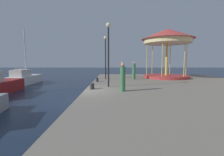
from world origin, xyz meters
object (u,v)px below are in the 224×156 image
(carousel, at_px, (167,41))
(person_by_the_water, at_px, (122,78))
(lamp_post_near_edge, at_px, (108,44))
(bollard_center, at_px, (96,80))
(lamp_post_mid_promenade, at_px, (105,50))
(person_near_carousel, at_px, (133,71))
(person_far_corner, at_px, (121,70))
(bollard_south, at_px, (91,86))
(bollard_north, at_px, (92,86))
(sailboat_white, at_px, (24,78))

(carousel, relative_size, person_by_the_water, 3.23)
(lamp_post_near_edge, xyz_separation_m, bollard_center, (-1.15, 2.96, -3.00))
(lamp_post_near_edge, relative_size, lamp_post_mid_promenade, 1.03)
(lamp_post_near_edge, distance_m, person_near_carousel, 6.19)
(lamp_post_near_edge, distance_m, person_by_the_water, 3.08)
(person_near_carousel, xyz_separation_m, person_far_corner, (-1.19, 1.76, 0.00))
(person_near_carousel, bearing_deg, carousel, 21.61)
(lamp_post_near_edge, xyz_separation_m, person_far_corner, (1.44, 6.86, -2.30))
(person_near_carousel, bearing_deg, bollard_south, -121.46)
(bollard_center, height_order, bollard_north, same)
(carousel, relative_size, lamp_post_near_edge, 1.26)
(lamp_post_mid_promenade, xyz_separation_m, person_by_the_water, (1.39, -6.97, -2.26))
(lamp_post_mid_promenade, bearing_deg, bollard_center, -107.63)
(sailboat_white, relative_size, lamp_post_mid_promenade, 1.43)
(sailboat_white, bearing_deg, person_far_corner, -0.63)
(bollard_south, bearing_deg, carousel, 44.78)
(bollard_north, xyz_separation_m, person_by_the_water, (2.07, -0.97, 0.67))
(carousel, relative_size, bollard_south, 14.91)
(bollard_north, height_order, person_far_corner, person_far_corner)
(person_near_carousel, height_order, person_far_corner, person_far_corner)
(lamp_post_mid_promenade, relative_size, person_by_the_water, 2.51)
(person_near_carousel, bearing_deg, bollard_north, -122.45)
(carousel, height_order, person_far_corner, carousel)
(carousel, distance_m, bollard_center, 9.61)
(carousel, xyz_separation_m, person_far_corner, (-5.25, 0.15, -3.38))
(sailboat_white, relative_size, person_far_corner, 3.44)
(carousel, height_order, lamp_post_near_edge, carousel)
(lamp_post_mid_promenade, height_order, bollard_north, lamp_post_mid_promenade)
(lamp_post_mid_promenade, xyz_separation_m, bollard_center, (-0.71, -2.24, -2.93))
(sailboat_white, bearing_deg, lamp_post_mid_promenade, -10.19)
(lamp_post_near_edge, distance_m, lamp_post_mid_promenade, 5.23)
(sailboat_white, distance_m, lamp_post_near_edge, 12.92)
(sailboat_white, bearing_deg, bollard_north, -40.12)
(carousel, bearing_deg, lamp_post_mid_promenade, -168.12)
(bollard_center, distance_m, bollard_north, 3.76)
(lamp_post_near_edge, height_order, lamp_post_mid_promenade, lamp_post_near_edge)
(bollard_north, xyz_separation_m, person_near_carousel, (3.75, 5.90, 0.70))
(bollard_north, bearing_deg, sailboat_white, 139.88)
(bollard_south, bearing_deg, lamp_post_near_edge, 43.16)
(person_by_the_water, bearing_deg, person_far_corner, 86.76)
(bollard_north, bearing_deg, bollard_center, 90.57)
(lamp_post_mid_promenade, relative_size, bollard_south, 11.55)
(bollard_center, bearing_deg, person_near_carousel, 29.42)
(bollard_center, height_order, bollard_south, same)
(person_far_corner, bearing_deg, bollard_center, -123.65)
(bollard_center, height_order, person_near_carousel, person_near_carousel)
(carousel, relative_size, person_far_corner, 3.11)
(person_far_corner, bearing_deg, person_near_carousel, -55.92)
(lamp_post_near_edge, xyz_separation_m, person_by_the_water, (0.96, -1.76, -2.34))
(person_near_carousel, bearing_deg, lamp_post_mid_promenade, 177.97)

